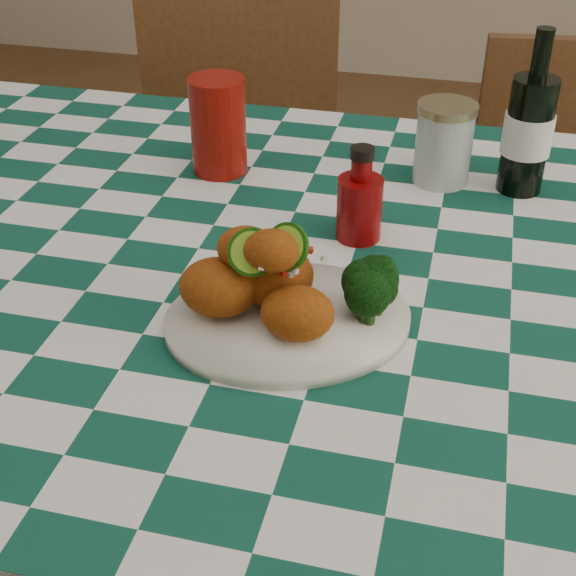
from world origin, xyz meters
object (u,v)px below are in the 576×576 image
(red_tumbler, at_px, (218,126))
(wooden_chair_right, at_px, (557,250))
(fried_chicken_pile, at_px, (275,273))
(mason_jar, at_px, (444,143))
(plate, at_px, (288,321))
(wooden_chair_left, at_px, (251,188))
(dining_table, at_px, (338,479))
(beer_bottle, at_px, (531,113))
(ketchup_bottle, at_px, (360,194))

(red_tumbler, relative_size, wooden_chair_right, 0.18)
(fried_chicken_pile, xyz_separation_m, mason_jar, (0.15, 0.42, -0.01))
(plate, xyz_separation_m, wooden_chair_left, (-0.30, 0.85, -0.29))
(dining_table, bearing_deg, beer_bottle, 53.29)
(red_tumbler, height_order, wooden_chair_left, wooden_chair_left)
(dining_table, bearing_deg, plate, -107.94)
(plate, relative_size, wooden_chair_right, 0.34)
(fried_chicken_pile, height_order, ketchup_bottle, ketchup_bottle)
(ketchup_bottle, bearing_deg, red_tumbler, 148.12)
(ketchup_bottle, height_order, mason_jar, ketchup_bottle)
(red_tumbler, relative_size, beer_bottle, 0.62)
(dining_table, height_order, beer_bottle, beer_bottle)
(red_tumbler, distance_m, beer_bottle, 0.46)
(wooden_chair_left, bearing_deg, wooden_chair_right, -18.31)
(ketchup_bottle, relative_size, mason_jar, 1.07)
(plate, height_order, wooden_chair_left, wooden_chair_left)
(dining_table, xyz_separation_m, beer_bottle, (0.21, 0.28, 0.51))
(wooden_chair_left, bearing_deg, mason_jar, -66.57)
(dining_table, bearing_deg, red_tumbler, 136.64)
(red_tumbler, height_order, wooden_chair_right, red_tumbler)
(fried_chicken_pile, bearing_deg, plate, 0.00)
(ketchup_bottle, height_order, beer_bottle, beer_bottle)
(wooden_chair_right, bearing_deg, dining_table, -122.34)
(dining_table, relative_size, wooden_chair_left, 1.64)
(ketchup_bottle, relative_size, wooden_chair_left, 0.13)
(mason_jar, bearing_deg, beer_bottle, -0.09)
(plate, distance_m, beer_bottle, 0.51)
(plate, xyz_separation_m, mason_jar, (0.14, 0.42, 0.05))
(fried_chicken_pile, distance_m, wooden_chair_right, 1.08)
(plate, height_order, beer_bottle, beer_bottle)
(fried_chicken_pile, relative_size, red_tumbler, 1.14)
(dining_table, distance_m, wooden_chair_left, 0.80)
(dining_table, bearing_deg, wooden_chair_left, 115.76)
(plate, distance_m, ketchup_bottle, 0.24)
(dining_table, xyz_separation_m, wooden_chair_left, (-0.34, 0.71, 0.11))
(wooden_chair_left, bearing_deg, red_tumbler, -100.85)
(fried_chicken_pile, xyz_separation_m, red_tumbler, (-0.19, 0.38, 0.00))
(dining_table, xyz_separation_m, red_tumbler, (-0.25, 0.24, 0.47))
(dining_table, height_order, red_tumbler, red_tumbler)
(wooden_chair_right, bearing_deg, ketchup_bottle, -125.10)
(wooden_chair_left, bearing_deg, beer_bottle, -59.77)
(dining_table, height_order, wooden_chair_right, wooden_chair_right)
(red_tumbler, bearing_deg, fried_chicken_pile, -63.52)
(mason_jar, relative_size, wooden_chair_right, 0.15)
(red_tumbler, xyz_separation_m, ketchup_bottle, (0.25, -0.15, -0.01))
(beer_bottle, height_order, wooden_chair_right, beer_bottle)
(mason_jar, bearing_deg, ketchup_bottle, -115.18)
(plate, bearing_deg, wooden_chair_right, 66.19)
(plate, distance_m, wooden_chair_right, 1.05)
(plate, distance_m, wooden_chair_left, 0.95)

